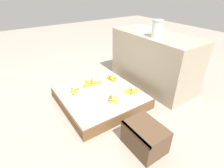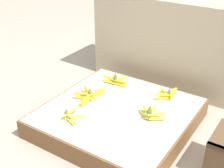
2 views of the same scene
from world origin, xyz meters
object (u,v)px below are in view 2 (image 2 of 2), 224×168
object	(u,v)px
banana_bunch_front_left	(71,115)
banana_bunch_back_left	(117,80)
banana_bunch_back_midleft	(168,94)
banana_bunch_middle_left	(89,95)
banana_bunch_middle_midleft	(151,113)

from	to	relation	value
banana_bunch_front_left	banana_bunch_back_left	xyz separation A→B (m)	(-0.01, 0.56, 0.01)
banana_bunch_back_left	banana_bunch_back_midleft	bearing A→B (deg)	1.92
banana_bunch_back_left	banana_bunch_middle_left	bearing A→B (deg)	-97.78
banana_bunch_back_midleft	banana_bunch_back_left	bearing A→B (deg)	-178.08
banana_bunch_front_left	banana_bunch_back_midleft	bearing A→B (deg)	54.46
banana_bunch_middle_midleft	banana_bunch_back_midleft	xyz separation A→B (m)	(-0.02, 0.29, -0.00)
banana_bunch_front_left	banana_bunch_middle_left	xyz separation A→B (m)	(-0.05, 0.26, 0.01)
banana_bunch_middle_left	banana_bunch_back_midleft	distance (m)	0.55
banana_bunch_front_left	banana_bunch_middle_midleft	xyz separation A→B (m)	(0.43, 0.29, 0.01)
banana_bunch_front_left	banana_bunch_middle_left	size ratio (longest dim) A/B	0.63
banana_bunch_front_left	banana_bunch_middle_midleft	world-z (taller)	banana_bunch_middle_midleft
banana_bunch_front_left	banana_bunch_back_midleft	xyz separation A→B (m)	(0.41, 0.57, 0.01)
banana_bunch_middle_left	banana_bunch_middle_midleft	size ratio (longest dim) A/B	1.40
banana_bunch_back_midleft	banana_bunch_middle_left	bearing A→B (deg)	-145.99
banana_bunch_front_left	banana_bunch_back_midleft	size ratio (longest dim) A/B	0.91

